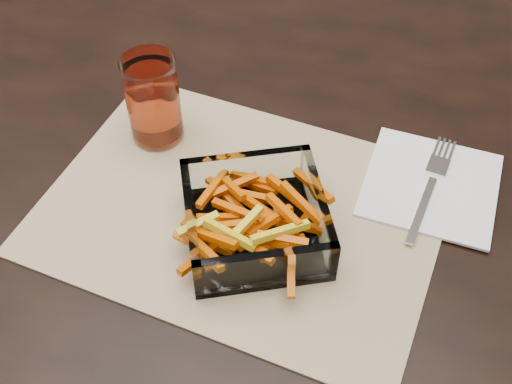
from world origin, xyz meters
TOP-DOWN VIEW (x-y plane):
  - dining_table at (0.00, 0.00)m, footprint 1.60×0.90m
  - placemat at (0.09, -0.09)m, footprint 0.49×0.39m
  - glass_bowl at (0.11, -0.13)m, footprint 0.20×0.20m
  - tumbler at (-0.05, 0.00)m, footprint 0.07×0.07m
  - napkin at (0.30, -0.00)m, footprint 0.17×0.17m
  - fork at (0.30, -0.00)m, footprint 0.05×0.18m

SIDE VIEW (x-z plane):
  - dining_table at x=0.00m, z-range 0.29..1.04m
  - placemat at x=0.09m, z-range 0.75..0.75m
  - napkin at x=0.30m, z-range 0.75..0.76m
  - fork at x=0.30m, z-range 0.76..0.76m
  - glass_bowl at x=0.11m, z-range 0.75..0.81m
  - tumbler at x=-0.05m, z-range 0.75..0.87m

